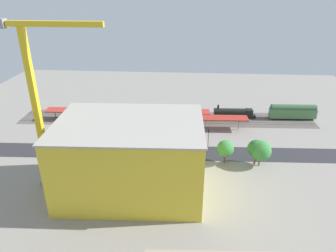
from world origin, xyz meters
The scene contains 25 objects.
ground_plane centered at (0.00, 0.00, 0.00)m, with size 181.51×181.51×0.00m, color gray.
rail_bed centered at (0.00, -22.00, 0.00)m, with size 113.45×14.53×0.01m, color #5B544C.
street_asphalt centered at (0.00, 4.81, 0.00)m, with size 113.45×9.00×0.01m, color #2D2D33.
track_rails centered at (0.00, -22.00, 0.18)m, with size 113.39×11.93×0.12m.
platform_canopy_near centered at (0.24, -13.17, 4.36)m, with size 60.31×7.01×4.61m.
platform_canopy_far centered at (14.87, -19.74, 3.71)m, with size 63.12×7.13×3.94m.
locomotive centered at (-26.81, -25.27, 1.80)m, with size 16.36×3.27×5.07m.
passenger_coach centered at (-48.92, -25.26, 3.11)m, with size 17.75×3.59×5.93m.
freight_coach_far centered at (7.63, -18.73, 3.03)m, with size 19.19×3.54×5.76m.
parked_car_0 centered at (-10.97, 1.87, 0.80)m, with size 4.15×1.85×1.80m.
parked_car_1 centered at (-3.76, 1.67, 0.72)m, with size 4.83×1.89×1.63m.
parked_car_2 centered at (5.01, 1.25, 0.82)m, with size 4.13×1.82×1.85m.
parked_car_3 centered at (12.72, 1.43, 0.74)m, with size 4.71×1.96×1.68m.
parked_car_4 centered at (21.15, 1.08, 0.77)m, with size 4.25×1.93×1.74m.
parked_car_5 centered at (28.78, 1.82, 0.72)m, with size 4.82×1.88×1.64m.
parked_car_6 centered at (36.78, 1.66, 0.76)m, with size 4.28×1.97×1.74m.
construction_building centered at (5.27, 23.88, 9.21)m, with size 34.36×23.89×18.42m, color yellow.
construction_roof_slab centered at (5.27, 23.88, 18.62)m, with size 34.96×24.49×0.40m, color #ADA89E.
tower_crane centered at (26.32, 22.53, 23.85)m, with size 23.79×3.60×41.51m.
box_truck_0 centered at (4.97, 7.59, 1.68)m, with size 8.24×2.80×3.43m.
street_tree_0 centered at (-28.38, 9.57, 5.17)m, with size 5.13×5.13×7.76m.
street_tree_1 centered at (20.44, 10.64, 4.55)m, with size 5.49×5.49×7.30m.
street_tree_2 centered at (-29.57, 10.17, 4.86)m, with size 5.90×5.90×7.81m.
street_tree_3 centered at (-19.61, 9.34, 4.67)m, with size 4.92×4.92×7.16m.
traffic_light centered at (-15.21, -0.11, 4.13)m, with size 0.50×0.36×6.21m.
Camera 1 is at (-8.68, 88.94, 48.40)m, focal length 33.10 mm.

